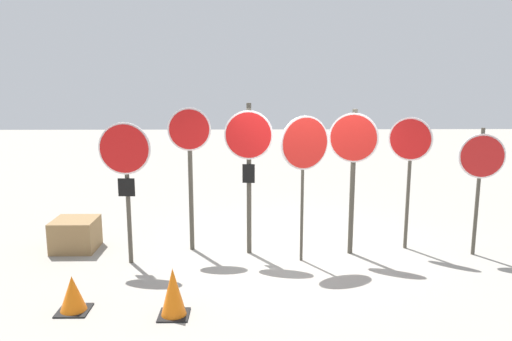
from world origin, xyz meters
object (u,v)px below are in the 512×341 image
Objects in this scene: stop_sign_2 at (249,152)px; stop_sign_6 at (481,166)px; storage_crate at (76,234)px; traffic_cone_0 at (73,294)px; stop_sign_5 at (410,152)px; stop_sign_0 at (125,163)px; traffic_cone_1 at (173,292)px; stop_sign_4 at (353,155)px; stop_sign_1 at (190,150)px; stop_sign_3 at (305,150)px.

stop_sign_2 reaches higher than stop_sign_6.
traffic_cone_0 is at bearing -72.11° from storage_crate.
stop_sign_5 is at bearing 171.18° from stop_sign_6.
traffic_cone_1 is (0.98, -1.81, -1.36)m from stop_sign_0.
traffic_cone_0 is at bearing -153.43° from stop_sign_6.
storage_crate is at bearing 107.89° from traffic_cone_0.
traffic_cone_0 is at bearing -100.19° from stop_sign_0.
stop_sign_4 reaches higher than stop_sign_0.
stop_sign_1 is 1.15× the size of stop_sign_6.
stop_sign_0 is at bearing 156.72° from stop_sign_3.
traffic_cone_0 is (-1.29, -2.30, -1.54)m from stop_sign_1.
stop_sign_0 is 0.93× the size of stop_sign_4.
traffic_cone_1 is (-2.70, -2.21, -1.41)m from stop_sign_4.
stop_sign_4 reaches higher than traffic_cone_1.
traffic_cone_0 is (-2.29, -2.10, -1.53)m from stop_sign_2.
stop_sign_6 is 7.03m from storage_crate.
traffic_cone_0 is at bearing -125.15° from stop_sign_5.
traffic_cone_0 is 0.76× the size of traffic_cone_1.
stop_sign_1 is 3.39× the size of storage_crate.
stop_sign_6 reaches higher than storage_crate.
stop_sign_2 is (1.00, -0.20, -0.01)m from stop_sign_1.
stop_sign_2 is at bearing -145.39° from stop_sign_5.
stop_sign_0 is at bearing -152.04° from stop_sign_1.
stop_sign_5 reaches higher than traffic_cone_1.
stop_sign_1 is at bearing -165.74° from stop_sign_4.
stop_sign_3 is at bearing -16.58° from stop_sign_2.
stop_sign_1 reaches higher than stop_sign_6.
stop_sign_2 is 3.50× the size of storage_crate.
stop_sign_6 is at bearing -20.20° from stop_sign_3.
stop_sign_0 is at bearing 118.31° from traffic_cone_1.
stop_sign_5 is 3.62× the size of traffic_cone_1.
storage_crate is (-5.82, 0.05, -1.47)m from stop_sign_5.
stop_sign_1 reaches higher than stop_sign_5.
stop_sign_2 is 2.77m from stop_sign_5.
stop_sign_3 is 1.10× the size of stop_sign_6.
stop_sign_5 is (4.71, 0.64, 0.07)m from stop_sign_0.
stop_sign_5 is at bearing -7.59° from stop_sign_3.
stop_sign_4 is (2.74, -0.24, -0.05)m from stop_sign_1.
stop_sign_4 is 5.09× the size of traffic_cone_0.
traffic_cone_1 is at bearing -50.19° from storage_crate.
stop_sign_6 is 2.96× the size of storage_crate.
stop_sign_1 reaches higher than traffic_cone_0.
stop_sign_4 is at bearing 7.77° from stop_sign_0.
traffic_cone_1 is at bearing -6.18° from traffic_cone_0.
stop_sign_3 is (2.83, 0.07, 0.18)m from stop_sign_0.
traffic_cone_0 is (-5.06, -2.31, -1.50)m from stop_sign_5.
stop_sign_1 is at bearing 138.75° from stop_sign_3.
stop_sign_0 reaches higher than traffic_cone_0.
stop_sign_6 is 6.58m from traffic_cone_0.
traffic_cone_1 is 0.87× the size of storage_crate.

